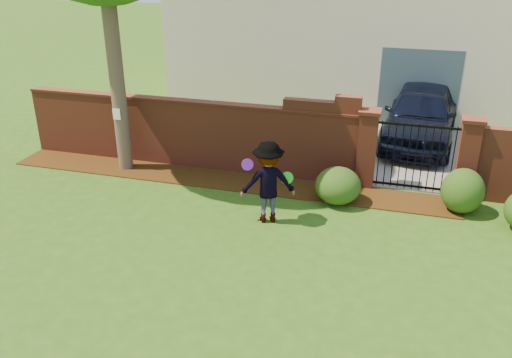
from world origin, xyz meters
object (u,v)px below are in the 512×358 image
(man, at_px, (268,183))
(frisbee_green, at_px, (287,178))
(car, at_px, (420,117))
(frisbee_purple, at_px, (247,165))

(man, bearing_deg, frisbee_green, 175.39)
(man, bearing_deg, car, -138.76)
(car, xyz_separation_m, man, (-2.95, -5.59, 0.06))
(man, distance_m, frisbee_purple, 0.62)
(frisbee_purple, bearing_deg, car, 60.25)
(frisbee_purple, xyz_separation_m, frisbee_green, (0.73, 0.32, -0.34))
(frisbee_purple, relative_size, frisbee_green, 0.92)
(car, relative_size, frisbee_green, 18.44)
(car, xyz_separation_m, frisbee_purple, (-3.32, -5.80, 0.51))
(car, distance_m, frisbee_purple, 6.70)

